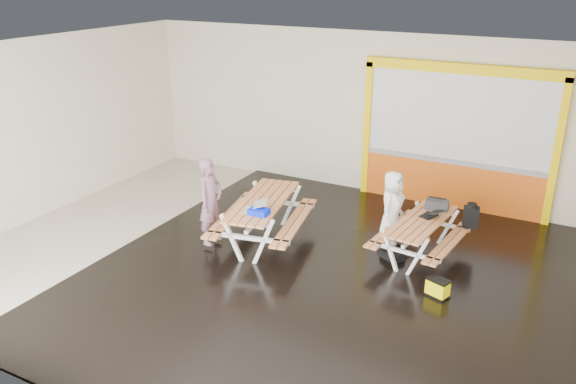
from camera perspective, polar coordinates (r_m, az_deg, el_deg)
The scene contains 14 objects.
room at distance 9.36m, azimuth -2.59°, elevation 2.51°, with size 10.02×8.02×3.52m.
deck at distance 9.55m, azimuth 4.14°, elevation -8.49°, with size 7.50×7.98×0.05m, color black.
kiosk at distance 12.24m, azimuth 16.01°, elevation 4.74°, with size 3.88×0.16×3.00m.
picnic_table_left at distance 10.46m, azimuth -2.45°, elevation -1.82°, with size 1.87×2.41×0.87m.
picnic_table_right at distance 10.21m, azimuth 12.81°, elevation -3.55°, with size 1.43×1.95×0.73m.
person_left at distance 10.32m, azimuth -7.57°, elevation -0.88°, with size 0.57×0.37×1.57m, color #744F60.
person_right at distance 10.48m, azimuth 10.09°, elevation -1.45°, with size 0.65×0.42×1.32m, color white.
laptop_left at distance 9.94m, azimuth -3.25°, elevation -1.51°, with size 0.51×0.49×0.17m.
laptop_right at distance 10.27m, azimuth 13.79°, elevation -2.14°, with size 0.42×0.40×0.14m.
blue_pouch at distance 9.78m, azimuth -2.85°, elevation -1.93°, with size 0.33×0.23×0.10m, color #031CE2.
toolbox at distance 10.59m, azimuth 14.32°, elevation -1.21°, with size 0.41×0.23×0.23m.
backpack at distance 10.70m, azimuth 17.39°, elevation -2.21°, with size 0.29×0.22×0.44m.
dark_case at distance 10.23m, azimuth 10.14°, elevation -6.06°, with size 0.36×0.27×0.13m, color black.
fluke_bag at distance 9.26m, azimuth 14.37°, elevation -9.04°, with size 0.39×0.32×0.29m.
Camera 1 is at (4.52, -7.62, 4.77)m, focal length 36.51 mm.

